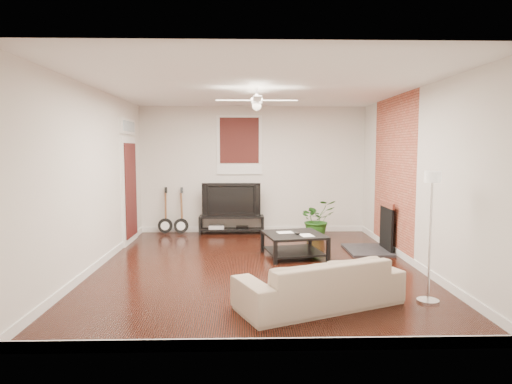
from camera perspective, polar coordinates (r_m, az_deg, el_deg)
room at (r=6.96m, az=0.09°, el=1.73°), size 5.01×6.01×2.81m
brick_accent at (r=8.40m, az=17.12°, el=2.13°), size 0.02×2.20×2.80m
fireplace at (r=8.42m, az=15.08°, el=-4.25°), size 0.80×1.10×0.92m
window_back at (r=9.92m, az=-2.14°, el=6.02°), size 1.00×0.06×1.30m
door_left at (r=9.15m, az=-15.85°, el=1.48°), size 0.08×1.00×2.50m
tv_stand at (r=9.87m, az=-3.14°, el=-4.19°), size 1.42×0.38×0.40m
tv at (r=9.81m, az=-3.16°, el=-0.92°), size 1.27×0.17×0.73m
coffee_table at (r=7.79m, az=4.87°, el=-6.79°), size 1.13×1.13×0.41m
sofa at (r=5.43m, az=8.11°, el=-11.36°), size 2.11×1.48×0.57m
floor_lamp at (r=5.78m, az=21.39°, el=-5.39°), size 0.35×0.35×1.61m
potted_plant at (r=9.40m, az=7.81°, el=-3.43°), size 0.90×0.84×0.82m
guitar_left at (r=9.94m, az=-11.56°, el=-2.36°), size 0.35×0.27×1.04m
guitar_right at (r=9.86m, az=-9.59°, el=-2.39°), size 0.37×0.30×1.04m
ceiling_fan at (r=6.99m, az=0.09°, el=11.60°), size 1.24×1.24×0.32m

